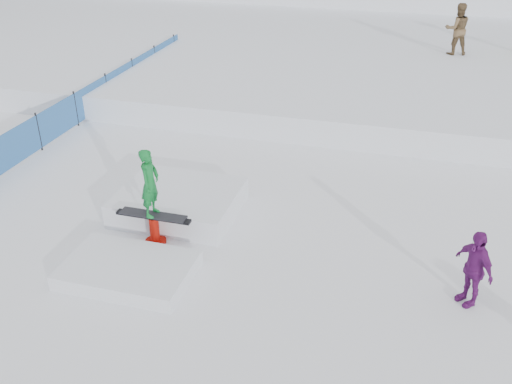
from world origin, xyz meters
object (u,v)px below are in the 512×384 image
(safety_fence, at_px, (76,109))
(walker_olive, at_px, (457,29))
(spectator_purple, at_px, (473,268))
(jib_rail_feature, at_px, (166,216))

(safety_fence, relative_size, walker_olive, 8.41)
(walker_olive, distance_m, spectator_purple, 14.35)
(safety_fence, relative_size, jib_rail_feature, 3.64)
(safety_fence, height_order, spectator_purple, spectator_purple)
(walker_olive, height_order, jib_rail_feature, walker_olive)
(safety_fence, xyz_separation_m, jib_rail_feature, (5.05, -4.77, -0.25))
(spectator_purple, distance_m, jib_rail_feature, 6.20)
(safety_fence, bearing_deg, spectator_purple, -26.51)
(safety_fence, xyz_separation_m, walker_olive, (11.11, 8.73, 1.20))
(spectator_purple, bearing_deg, jib_rail_feature, -135.60)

